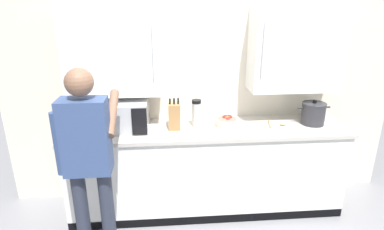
{
  "coord_description": "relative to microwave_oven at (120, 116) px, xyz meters",
  "views": [
    {
      "loc": [
        -0.39,
        -2.09,
        2.05
      ],
      "look_at": [
        -0.15,
        0.71,
        1.05
      ],
      "focal_mm": 29.66,
      "sensor_mm": 36.0,
      "label": 1
    }
  ],
  "objects": [
    {
      "name": "counter_unit",
      "position": [
        0.83,
        -0.03,
        -0.59
      ],
      "size": [
        2.73,
        0.62,
        0.9
      ],
      "color": "white",
      "rests_on": "ground_plane"
    },
    {
      "name": "stock_pot",
      "position": [
        1.9,
        -0.02,
        -0.03
      ],
      "size": [
        0.33,
        0.23,
        0.25
      ],
      "color": "#2D2D33",
      "rests_on": "counter_unit"
    },
    {
      "name": "knife_block",
      "position": [
        0.52,
        -0.02,
        -0.01
      ],
      "size": [
        0.11,
        0.15,
        0.31
      ],
      "color": "#A37547",
      "rests_on": "counter_unit"
    },
    {
      "name": "microwave_oven",
      "position": [
        0.0,
        0.0,
        0.0
      ],
      "size": [
        0.5,
        0.71,
        0.27
      ],
      "color": "#B7BABF",
      "rests_on": "counter_unit"
    },
    {
      "name": "person_figure",
      "position": [
        -0.15,
        -0.69,
        -0.07
      ],
      "size": [
        0.44,
        0.5,
        1.63
      ],
      "color": "#282D3D",
      "rests_on": "ground_plane"
    },
    {
      "name": "fruit_bowl",
      "position": [
        1.04,
        0.01,
        -0.09
      ],
      "size": [
        0.23,
        0.23,
        0.1
      ],
      "color": "beige",
      "rests_on": "counter_unit"
    },
    {
      "name": "thermos_flask",
      "position": [
        0.73,
        0.0,
        0.0
      ],
      "size": [
        0.09,
        0.09,
        0.27
      ],
      "color": "#B7BABF",
      "rests_on": "counter_unit"
    },
    {
      "name": "wooden_spoon",
      "position": [
        1.53,
        -0.03,
        -0.13
      ],
      "size": [
        0.19,
        0.19,
        0.02
      ],
      "color": "tan",
      "rests_on": "counter_unit"
    },
    {
      "name": "back_wall_tiled",
      "position": [
        0.83,
        0.26,
        0.37
      ],
      "size": [
        4.09,
        0.44,
        2.6
      ],
      "color": "beige",
      "rests_on": "ground_plane"
    }
  ]
}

